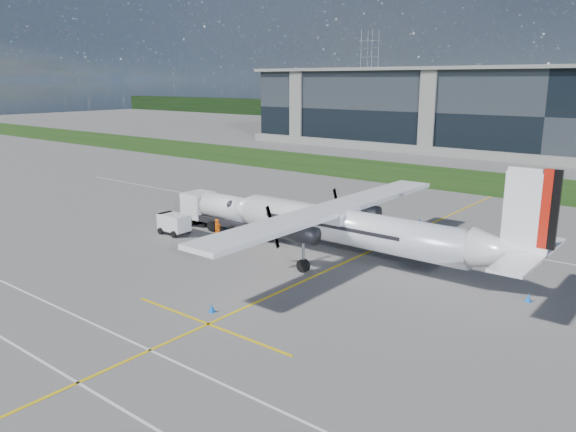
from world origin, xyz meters
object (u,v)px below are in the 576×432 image
at_px(safety_cone_tail, 528,298).
at_px(safety_cone_stbdwing, 420,221).
at_px(fuel_tanker_truck, 216,210).
at_px(pylon_west, 369,75).
at_px(turboprop_aircraft, 360,209).
at_px(safety_cone_nose_stbd, 245,230).
at_px(safety_cone_portwing, 212,308).
at_px(ground_crew_person, 218,228).
at_px(safety_cone_fwd, 226,230).
at_px(safety_cone_nose_port, 232,236).
at_px(baggage_tug, 174,224).

relative_size(safety_cone_tail, safety_cone_stbdwing, 1.00).
xyz_separation_m(fuel_tanker_truck, safety_cone_stbdwing, (14.08, 13.00, -1.36)).
relative_size(pylon_west, turboprop_aircraft, 1.09).
height_order(safety_cone_nose_stbd, safety_cone_portwing, same).
height_order(ground_crew_person, safety_cone_tail, ground_crew_person).
xyz_separation_m(fuel_tanker_truck, safety_cone_fwd, (2.18, -0.85, -1.36)).
bearing_deg(safety_cone_stbdwing, safety_cone_nose_stbd, -129.97).
relative_size(pylon_west, safety_cone_nose_port, 60.00).
distance_m(baggage_tug, safety_cone_nose_stbd, 6.23).
height_order(turboprop_aircraft, safety_cone_tail, turboprop_aircraft).
relative_size(ground_crew_person, safety_cone_tail, 4.20).
xyz_separation_m(turboprop_aircraft, ground_crew_person, (-12.65, -2.19, -3.09)).
bearing_deg(baggage_tug, fuel_tanker_truck, 73.35).
bearing_deg(fuel_tanker_truck, ground_crew_person, -42.07).
xyz_separation_m(turboprop_aircraft, safety_cone_stbdwing, (-1.70, 13.63, -3.89)).
xyz_separation_m(ground_crew_person, safety_cone_nose_port, (0.73, 0.93, -0.80)).
height_order(turboprop_aircraft, safety_cone_portwing, turboprop_aircraft).
height_order(ground_crew_person, safety_cone_fwd, ground_crew_person).
bearing_deg(safety_cone_nose_stbd, ground_crew_person, -94.93).
bearing_deg(ground_crew_person, safety_cone_stbdwing, -32.67).
distance_m(fuel_tanker_truck, safety_cone_tail, 27.92).
height_order(fuel_tanker_truck, ground_crew_person, fuel_tanker_truck).
relative_size(pylon_west, fuel_tanker_truck, 3.50).
xyz_separation_m(fuel_tanker_truck, ground_crew_person, (3.12, -2.82, -0.56)).
bearing_deg(ground_crew_person, safety_cone_portwing, -133.63).
xyz_separation_m(pylon_west, safety_cone_stbdwing, (82.13, -127.87, -14.75)).
xyz_separation_m(pylon_west, safety_cone_nose_port, (71.90, -142.75, -14.75)).
distance_m(turboprop_aircraft, safety_cone_nose_stbd, 13.01).
xyz_separation_m(pylon_west, turboprop_aircraft, (83.83, -141.50, -10.86)).
bearing_deg(baggage_tug, safety_cone_nose_port, 22.28).
bearing_deg(safety_cone_tail, safety_cone_portwing, -136.57).
height_order(pylon_west, safety_cone_tail, pylon_west).
bearing_deg(turboprop_aircraft, safety_cone_portwing, -98.20).
bearing_deg(safety_cone_stbdwing, ground_crew_person, -124.70).
relative_size(pylon_west, safety_cone_nose_stbd, 60.00).
xyz_separation_m(baggage_tug, ground_crew_person, (4.30, 1.13, 0.16)).
height_order(pylon_west, safety_cone_portwing, pylon_west).
xyz_separation_m(ground_crew_person, safety_cone_stbdwing, (10.95, 15.82, -0.80)).
xyz_separation_m(fuel_tanker_truck, baggage_tug, (-1.18, -3.95, -0.71)).
relative_size(safety_cone_portwing, safety_cone_fwd, 1.00).
bearing_deg(safety_cone_nose_stbd, safety_cone_portwing, -53.29).
distance_m(turboprop_aircraft, ground_crew_person, 13.20).
xyz_separation_m(fuel_tanker_truck, safety_cone_nose_port, (3.85, -1.89, -1.36)).
bearing_deg(safety_cone_portwing, baggage_tug, 146.75).
relative_size(safety_cone_nose_port, safety_cone_stbdwing, 1.00).
bearing_deg(safety_cone_tail, fuel_tanker_truck, 178.86).
bearing_deg(safety_cone_nose_port, safety_cone_nose_stbd, 102.24).
height_order(pylon_west, safety_cone_nose_port, pylon_west).
bearing_deg(baggage_tug, safety_cone_tail, 6.66).
distance_m(pylon_west, fuel_tanker_truck, 157.02).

